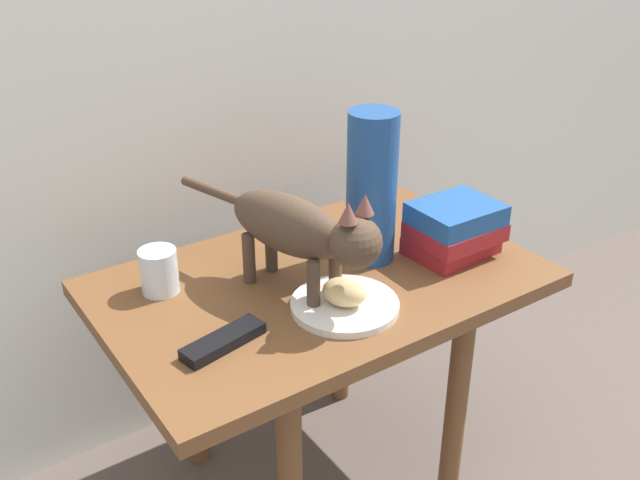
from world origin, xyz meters
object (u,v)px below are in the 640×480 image
at_px(side_table, 320,308).
at_px(bread_roll, 344,292).
at_px(plate, 345,305).
at_px(candle_jar, 159,273).
at_px(book_stack, 454,229).
at_px(tv_remote, 223,341).
at_px(green_vase, 372,188).
at_px(cat, 301,230).

height_order(side_table, bread_roll, bread_roll).
relative_size(plate, candle_jar, 2.29).
xyz_separation_m(side_table, book_stack, (0.28, -0.08, 0.13)).
distance_m(plate, bread_roll, 0.03).
height_order(bread_roll, tv_remote, bread_roll).
bearing_deg(bread_roll, side_table, 75.10).
distance_m(side_table, tv_remote, 0.29).
bearing_deg(book_stack, tv_remote, -177.59).
relative_size(book_stack, tv_remote, 1.17).
bearing_deg(book_stack, plate, -172.00).
bearing_deg(green_vase, tv_remote, -164.34).
bearing_deg(bread_roll, book_stack, 8.87).
relative_size(plate, cat, 0.42).
distance_m(book_stack, green_vase, 0.20).
bearing_deg(plate, candle_jar, 135.51).
bearing_deg(plate, cat, 112.92).
xyz_separation_m(cat, book_stack, (0.34, -0.04, -0.08)).
distance_m(side_table, candle_jar, 0.32).
height_order(side_table, plate, plate).
distance_m(green_vase, tv_remote, 0.43).
bearing_deg(bread_roll, candle_jar, 134.19).
xyz_separation_m(bread_roll, candle_jar, (-0.24, 0.25, -0.00)).
distance_m(plate, candle_jar, 0.35).
relative_size(side_table, candle_jar, 9.81).
bearing_deg(tv_remote, side_table, 9.16).
bearing_deg(plate, green_vase, 39.60).
xyz_separation_m(side_table, bread_roll, (-0.03, -0.12, 0.11)).
xyz_separation_m(side_table, plate, (-0.03, -0.12, 0.08)).
bearing_deg(cat, bread_roll, -71.56).
relative_size(candle_jar, tv_remote, 0.57).
xyz_separation_m(bread_roll, cat, (-0.03, 0.09, 0.09)).
relative_size(side_table, tv_remote, 5.56).
distance_m(side_table, book_stack, 0.31).
bearing_deg(book_stack, green_vase, 149.66).
distance_m(bread_roll, green_vase, 0.24).
relative_size(side_table, bread_roll, 10.43).
distance_m(side_table, bread_roll, 0.17).
bearing_deg(candle_jar, cat, -36.69).
xyz_separation_m(plate, book_stack, (0.30, 0.04, 0.05)).
xyz_separation_m(side_table, green_vase, (0.13, 0.01, 0.22)).
height_order(plate, bread_roll, bread_roll).
relative_size(side_table, green_vase, 2.75).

